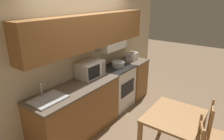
{
  "coord_description": "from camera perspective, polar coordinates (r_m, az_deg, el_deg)",
  "views": [
    {
      "loc": [
        -2.79,
        -2.61,
        2.38
      ],
      "look_at": [
        0.05,
        -0.56,
        1.09
      ],
      "focal_mm": 32.0,
      "sensor_mm": 36.0,
      "label": 1
    }
  ],
  "objects": [
    {
      "name": "lower_counter_right_stub",
      "position": [
        5.01,
        5.64,
        -2.22
      ],
      "size": [
        0.58,
        0.64,
        0.94
      ],
      "color": "#936033",
      "rests_on": "ground_plane"
    },
    {
      "name": "sink_basin",
      "position": [
        3.12,
        -17.78,
        -7.92
      ],
      "size": [
        0.51,
        0.37,
        0.26
      ],
      "color": "#B7BABF",
      "rests_on": "lower_counter_main"
    },
    {
      "name": "lower_counter_main",
      "position": [
        3.66,
        -9.94,
        -11.49
      ],
      "size": [
        1.74,
        0.64,
        0.94
      ],
      "color": "#936033",
      "rests_on": "ground_plane"
    },
    {
      "name": "wall_back",
      "position": [
        3.88,
        -6.33,
        7.17
      ],
      "size": [
        5.44,
        0.38,
        2.55
      ],
      "color": "beige",
      "rests_on": "ground_plane"
    },
    {
      "name": "microwave",
      "position": [
        3.81,
        -6.3,
        0.3
      ],
      "size": [
        0.51,
        0.36,
        0.3
      ],
      "color": "white",
      "rests_on": "lower_counter_main"
    },
    {
      "name": "stove_range",
      "position": [
        4.5,
        1.22,
        -4.83
      ],
      "size": [
        0.73,
        0.61,
        0.94
      ],
      "color": "white",
      "rests_on": "ground_plane"
    },
    {
      "name": "chair_right_of_table",
      "position": [
        3.43,
        27.95,
        -16.55
      ],
      "size": [
        0.44,
        0.44,
        0.96
      ],
      "rotation": [
        0.0,
        0.0,
        0.17
      ],
      "color": "#B27F4C",
      "rests_on": "ground_plane"
    },
    {
      "name": "dining_table",
      "position": [
        3.22,
        17.22,
        -13.91
      ],
      "size": [
        0.89,
        0.77,
        0.73
      ],
      "color": "#B27F4C",
      "rests_on": "ground_plane"
    },
    {
      "name": "cooking_pot",
      "position": [
        4.35,
        1.74,
        1.78
      ],
      "size": [
        0.37,
        0.29,
        0.12
      ],
      "color": "#B7BABF",
      "rests_on": "stove_range"
    },
    {
      "name": "toaster",
      "position": [
        4.85,
        5.81,
        3.99
      ],
      "size": [
        0.27,
        0.21,
        0.18
      ],
      "color": "white",
      "rests_on": "lower_counter_right_stub"
    },
    {
      "name": "ground_plane",
      "position": [
        4.5,
        -6.33,
        -11.82
      ],
      "size": [
        16.0,
        16.0,
        0.0
      ],
      "primitive_type": "plane",
      "color": "#7F664C"
    }
  ]
}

